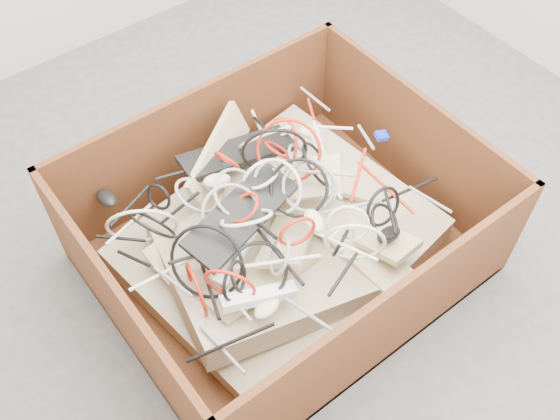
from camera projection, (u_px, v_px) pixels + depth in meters
ground at (302, 205)px, 2.68m from camera, size 3.00×3.00×0.00m
cardboard_box at (279, 245)px, 2.40m from camera, size 1.30×1.09×0.52m
keyboard_pile at (280, 209)px, 2.30m from camera, size 0.98×0.93×0.33m
mice_scatter at (257, 213)px, 2.22m from camera, size 0.84×0.83×0.19m
power_strip_left at (242, 240)px, 2.11m from camera, size 0.32×0.20×0.14m
power_strip_right at (258, 297)px, 2.02m from camera, size 0.25×0.12×0.08m
vga_plug at (381, 136)px, 2.42m from camera, size 0.06×0.05×0.03m
cable_tangle at (262, 205)px, 2.17m from camera, size 1.14×0.96×0.46m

